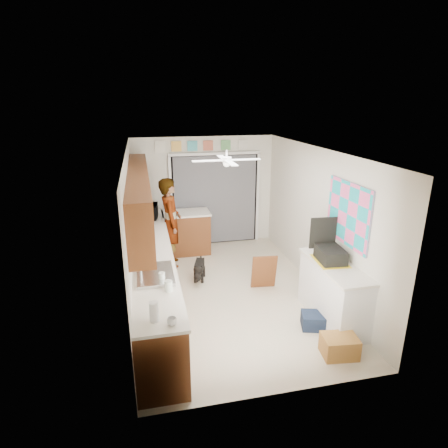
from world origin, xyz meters
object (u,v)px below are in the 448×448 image
suitcase (331,255)px  navy_crate (314,321)px  dog (200,269)px  paper_towel_roll (154,312)px  microwave (149,211)px  cup (172,321)px  man (171,223)px  cardboard_box (339,346)px

suitcase → navy_crate: size_ratio=1.29×
dog → paper_towel_roll: bearing=-92.8°
microwave → cup: (0.12, -3.99, -0.10)m
man → dog: size_ratio=3.42×
cup → navy_crate: size_ratio=0.30×
cup → cardboard_box: size_ratio=0.24×
navy_crate → dog: size_ratio=0.70×
cardboard_box → suitcase: bearing=73.5°
microwave → suitcase: microwave is taller
cup → dog: bearing=75.5°
microwave → man: size_ratio=0.28×
paper_towel_roll → man: man is taller
cardboard_box → dog: 3.00m
cup → man: (0.29, 3.68, -0.07)m
cardboard_box → navy_crate: (-0.04, 0.68, -0.03)m
navy_crate → man: (-1.87, 2.77, 0.80)m
cup → microwave: bearing=91.7°
dog → man: bearing=134.0°
suitcase → man: bearing=136.5°
cup → suitcase: bearing=25.4°
paper_towel_roll → cardboard_box: paper_towel_roll is taller
suitcase → cardboard_box: 1.34m
cardboard_box → paper_towel_roll: bearing=-177.3°
cardboard_box → navy_crate: size_ratio=1.23×
suitcase → dog: suitcase is taller
suitcase → navy_crate: (-0.32, -0.27, -0.93)m
navy_crate → microwave: bearing=126.6°
microwave → cardboard_box: size_ratio=1.10×
cardboard_box → man: size_ratio=0.25×
microwave → navy_crate: microwave is taller
paper_towel_roll → dog: paper_towel_roll is taller
navy_crate → dog: (-1.43, 1.94, 0.10)m
suitcase → dog: bearing=141.5°
cardboard_box → dog: dog is taller
microwave → cardboard_box: 4.52m
suitcase → navy_crate: bearing=-134.5°
navy_crate → man: 3.44m
suitcase → cardboard_box: (-0.28, -0.95, -0.90)m
microwave → man: bearing=-121.5°
navy_crate → suitcase: bearing=40.4°
cardboard_box → man: man is taller
paper_towel_roll → man: (0.47, 3.56, -0.14)m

